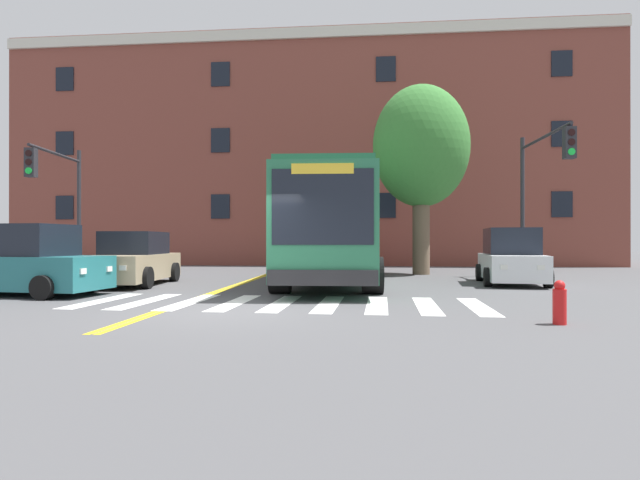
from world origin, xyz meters
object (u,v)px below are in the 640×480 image
car_white_far_lane (511,259)px  street_tree_curbside_large (421,148)px  traffic_light_far_corner (60,187)px  fire_hydrant (560,303)px  car_teal_cross_street (24,263)px  car_red_behind_bus (341,252)px  city_bus (330,227)px  traffic_light_near_corner (540,176)px  car_tan_near_lane (134,261)px

car_white_far_lane → street_tree_curbside_large: (-2.42, 4.54, 4.53)m
car_white_far_lane → traffic_light_far_corner: size_ratio=0.76×
street_tree_curbside_large → fire_hydrant: (0.94, -12.64, -5.01)m
car_white_far_lane → car_teal_cross_street: size_ratio=0.90×
car_red_behind_bus → fire_hydrant: car_red_behind_bus is taller
city_bus → traffic_light_far_corner: size_ratio=2.09×
car_white_far_lane → car_red_behind_bus: bearing=126.2°
car_white_far_lane → car_red_behind_bus: 10.12m
car_red_behind_bus → traffic_light_near_corner: size_ratio=0.76×
street_tree_curbside_large → car_red_behind_bus: bearing=134.5°
car_teal_cross_street → street_tree_curbside_large: size_ratio=0.54×
city_bus → car_teal_cross_street: city_bus is taller
traffic_light_near_corner → street_tree_curbside_large: 5.08m
street_tree_curbside_large → city_bus: bearing=-126.2°
traffic_light_far_corner → fire_hydrant: size_ratio=6.92×
car_tan_near_lane → street_tree_curbside_large: 12.35m
traffic_light_near_corner → fire_hydrant: (-3.01, -9.88, -3.41)m
car_white_far_lane → traffic_light_far_corner: (-16.47, 1.24, 2.65)m
car_white_far_lane → street_tree_curbside_large: street_tree_curbside_large is taller
car_teal_cross_street → fire_hydrant: car_teal_cross_street is taller
fire_hydrant → street_tree_curbside_large: bearing=94.2°
car_red_behind_bus → car_teal_cross_street: size_ratio=0.96×
traffic_light_near_corner → fire_hydrant: traffic_light_near_corner is taller
car_teal_cross_street → fire_hydrant: bearing=-16.0°
car_tan_near_lane → car_teal_cross_street: (-1.44, -3.21, 0.07)m
car_teal_cross_street → street_tree_curbside_large: bearing=39.1°
car_teal_cross_street → fire_hydrant: (12.19, -3.50, -0.49)m
car_tan_near_lane → car_red_behind_bus: bearing=56.8°
car_white_far_lane → street_tree_curbside_large: bearing=118.1°
fire_hydrant → traffic_light_near_corner: bearing=73.1°
car_teal_cross_street → traffic_light_far_corner: 7.00m
car_tan_near_lane → fire_hydrant: size_ratio=6.04×
car_teal_cross_street → traffic_light_far_corner: (-2.80, 5.85, 2.64)m
city_bus → traffic_light_far_corner: bearing=171.8°
car_white_far_lane → traffic_light_near_corner: (1.53, 1.77, 2.93)m
car_tan_near_lane → fire_hydrant: 12.68m
car_red_behind_bus → traffic_light_near_corner: traffic_light_near_corner is taller
city_bus → car_white_far_lane: size_ratio=2.74×
traffic_light_near_corner → fire_hydrant: 10.87m
city_bus → traffic_light_far_corner: 10.76m
traffic_light_near_corner → traffic_light_far_corner: bearing=-178.3°
car_white_far_lane → traffic_light_near_corner: traffic_light_near_corner is taller
car_red_behind_bus → car_teal_cross_street: bearing=-121.1°
car_red_behind_bus → traffic_light_far_corner: size_ratio=0.81×
fire_hydrant → car_tan_near_lane: bearing=148.0°
city_bus → street_tree_curbside_large: size_ratio=1.35×
traffic_light_near_corner → street_tree_curbside_large: size_ratio=0.69×
car_tan_near_lane → street_tree_curbside_large: (9.81, 5.94, 4.59)m
fire_hydrant → car_teal_cross_street: bearing=164.0°
city_bus → car_white_far_lane: city_bus is taller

